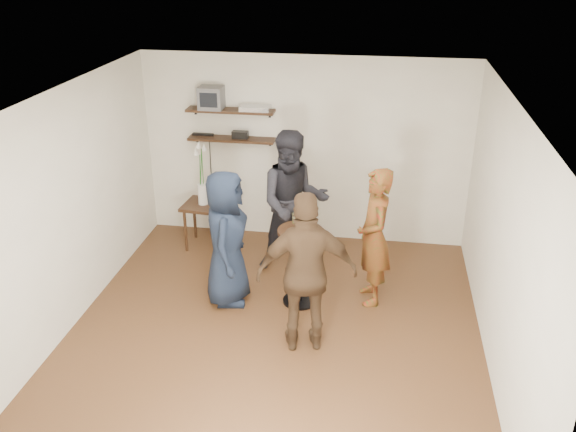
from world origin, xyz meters
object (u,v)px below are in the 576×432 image
object	(u,v)px
side_table	(204,211)
drinks_table	(300,256)
dvd_deck	(255,108)
radio	(240,135)
crt_monitor	(211,98)
person_plaid	(374,237)
person_brown	(307,273)
person_dark	(294,202)
person_navy	(226,238)

from	to	relation	value
side_table	drinks_table	xyz separation A→B (m)	(1.52, -1.26, 0.08)
dvd_deck	radio	size ratio (longest dim) A/B	1.82
drinks_table	radio	bearing A→B (deg)	122.63
crt_monitor	side_table	xyz separation A→B (m)	(-0.07, -0.41, -1.49)
dvd_deck	side_table	xyz separation A→B (m)	(-0.67, -0.41, -1.37)
radio	person_plaid	size ratio (longest dim) A/B	0.13
person_plaid	person_brown	bearing A→B (deg)	-45.43
radio	person_brown	world-z (taller)	person_brown
radio	person_dark	bearing A→B (deg)	-44.23
person_dark	side_table	bearing A→B (deg)	148.06
dvd_deck	person_brown	size ratio (longest dim) A/B	0.23
dvd_deck	person_dark	bearing A→B (deg)	-52.57
drinks_table	crt_monitor	bearing A→B (deg)	130.90
drinks_table	dvd_deck	bearing A→B (deg)	116.94
person_brown	person_plaid	bearing A→B (deg)	-134.57
side_table	person_brown	bearing A→B (deg)	-50.85
dvd_deck	crt_monitor	bearing A→B (deg)	180.00
dvd_deck	side_table	world-z (taller)	dvd_deck
person_plaid	drinks_table	bearing A→B (deg)	-90.00
dvd_deck	person_plaid	xyz separation A→B (m)	(1.68, -1.48, -1.07)
person_navy	person_dark	bearing A→B (deg)	-40.63
person_navy	person_brown	size ratio (longest dim) A/B	0.93
radio	person_navy	world-z (taller)	person_navy
person_plaid	radio	bearing A→B (deg)	-141.05
dvd_deck	side_table	size ratio (longest dim) A/B	0.63
person_plaid	person_dark	xyz separation A→B (m)	(-1.03, 0.63, 0.10)
crt_monitor	dvd_deck	distance (m)	0.61
crt_monitor	side_table	bearing A→B (deg)	-100.14
person_plaid	person_brown	size ratio (longest dim) A/B	0.95
dvd_deck	person_dark	distance (m)	1.44
side_table	person_brown	xyz separation A→B (m)	(1.70, -2.09, 0.35)
person_brown	side_table	bearing A→B (deg)	-63.16
crt_monitor	radio	xyz separation A→B (m)	(0.38, 0.00, -0.50)
crt_monitor	drinks_table	world-z (taller)	crt_monitor
side_table	person_brown	distance (m)	2.72
crt_monitor	person_brown	size ratio (longest dim) A/B	0.18
drinks_table	person_navy	world-z (taller)	person_navy
radio	drinks_table	bearing A→B (deg)	-57.37
dvd_deck	person_plaid	size ratio (longest dim) A/B	0.24
radio	drinks_table	distance (m)	2.18
dvd_deck	drinks_table	size ratio (longest dim) A/B	0.42
person_plaid	person_brown	xyz separation A→B (m)	(-0.65, -1.03, 0.05)
person_plaid	person_navy	world-z (taller)	person_plaid
side_table	person_navy	size ratio (longest dim) A/B	0.39
dvd_deck	person_navy	world-z (taller)	dvd_deck
side_table	person_brown	size ratio (longest dim) A/B	0.36
dvd_deck	person_navy	bearing A→B (deg)	-89.97
radio	person_plaid	distance (m)	2.50
crt_monitor	person_plaid	distance (m)	2.96
dvd_deck	person_plaid	world-z (taller)	dvd_deck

